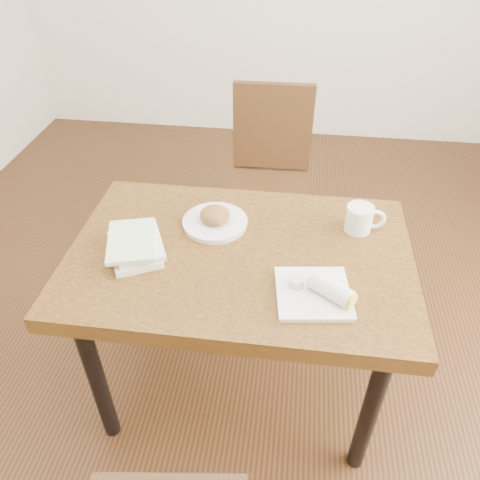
# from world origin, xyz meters

# --- Properties ---
(ground) EXTENTS (4.00, 5.00, 0.01)m
(ground) POSITION_xyz_m (0.00, 0.00, -0.01)
(ground) COLOR #472814
(ground) RESTS_ON ground
(table) EXTENTS (1.15, 0.76, 0.75)m
(table) POSITION_xyz_m (0.00, 0.00, 0.66)
(table) COLOR brown
(table) RESTS_ON ground
(chair_far) EXTENTS (0.43, 0.43, 0.95)m
(chair_far) POSITION_xyz_m (0.03, 0.91, 0.55)
(chair_far) COLOR #402812
(chair_far) RESTS_ON ground
(plate_scone) EXTENTS (0.23, 0.23, 0.07)m
(plate_scone) POSITION_xyz_m (-0.11, 0.14, 0.77)
(plate_scone) COLOR white
(plate_scone) RESTS_ON table
(coffee_mug) EXTENTS (0.14, 0.10, 0.10)m
(coffee_mug) POSITION_xyz_m (0.40, 0.18, 0.80)
(coffee_mug) COLOR white
(coffee_mug) RESTS_ON table
(plate_burrito) EXTENTS (0.25, 0.25, 0.07)m
(plate_burrito) POSITION_xyz_m (0.26, -0.18, 0.77)
(plate_burrito) COLOR white
(plate_burrito) RESTS_ON table
(book_stack) EXTENTS (0.25, 0.27, 0.06)m
(book_stack) POSITION_xyz_m (-0.35, -0.05, 0.78)
(book_stack) COLOR white
(book_stack) RESTS_ON table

